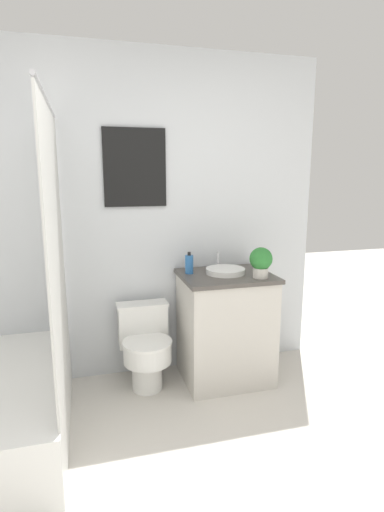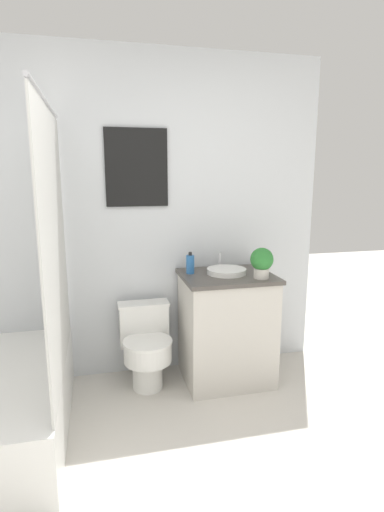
# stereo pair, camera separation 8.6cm
# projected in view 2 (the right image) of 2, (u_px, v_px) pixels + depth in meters

# --- Properties ---
(wall_back) EXTENTS (3.18, 0.07, 2.50)m
(wall_back) POSITION_uv_depth(u_px,v_px,m) (123.00, 218.00, 3.06)
(wall_back) COLOR silver
(wall_back) RESTS_ON ground_plane
(shower_area) EXTENTS (0.67, 1.37, 1.98)m
(shower_area) POSITION_uv_depth(u_px,v_px,m) (13.00, 396.00, 2.41)
(shower_area) COLOR white
(shower_area) RESTS_ON ground_plane
(toilet) EXTENTS (0.39, 0.48, 0.62)m
(toilet) POSITION_uv_depth(u_px,v_px,m) (146.00, 345.00, 3.01)
(toilet) COLOR white
(toilet) RESTS_ON ground_plane
(vanity) EXTENTS (0.68, 0.57, 0.85)m
(vanity) POSITION_uv_depth(u_px,v_px,m) (226.00, 327.00, 3.08)
(vanity) COLOR beige
(vanity) RESTS_ON ground_plane
(sink) EXTENTS (0.30, 0.33, 0.13)m
(sink) POSITION_uv_depth(u_px,v_px,m) (226.00, 271.00, 3.02)
(sink) COLOR white
(sink) RESTS_ON vanity
(soap_bottle) EXTENTS (0.06, 0.06, 0.17)m
(soap_bottle) POSITION_uv_depth(u_px,v_px,m) (190.00, 264.00, 3.01)
(soap_bottle) COLOR #2D6BB2
(soap_bottle) RESTS_ON vanity
(potted_plant) EXTENTS (0.17, 0.17, 0.22)m
(potted_plant) POSITION_uv_depth(u_px,v_px,m) (262.00, 262.00, 2.86)
(potted_plant) COLOR beige
(potted_plant) RESTS_ON vanity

